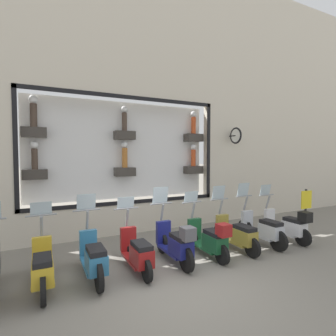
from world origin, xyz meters
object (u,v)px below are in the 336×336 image
(scooter_white_0, at_px, (288,225))
(scooter_teal_6, at_px, (93,258))
(shop_sign_post, at_px, (306,212))
(scooter_red_5, at_px, (137,252))
(scooter_navy_4, at_px, (176,243))
(scooter_yellow_7, at_px, (43,268))
(scooter_green_3, at_px, (210,239))
(scooter_silver_1, at_px, (263,229))
(scooter_olive_2, at_px, (237,234))

(scooter_white_0, distance_m, scooter_teal_6, 5.60)
(scooter_white_0, height_order, shop_sign_post, scooter_white_0)
(scooter_white_0, bearing_deg, scooter_red_5, 89.29)
(scooter_navy_4, height_order, scooter_red_5, scooter_navy_4)
(scooter_red_5, height_order, scooter_teal_6, scooter_teal_6)
(scooter_teal_6, distance_m, scooter_yellow_7, 0.93)
(scooter_green_3, bearing_deg, scooter_navy_4, 89.01)
(scooter_yellow_7, height_order, shop_sign_post, scooter_yellow_7)
(scooter_navy_4, distance_m, shop_sign_post, 4.56)
(scooter_silver_1, distance_m, scooter_teal_6, 4.67)
(scooter_navy_4, relative_size, shop_sign_post, 1.22)
(scooter_red_5, relative_size, scooter_yellow_7, 0.99)
(scooter_teal_6, distance_m, shop_sign_post, 6.43)
(shop_sign_post, bearing_deg, scooter_silver_1, 88.85)
(scooter_green_3, bearing_deg, scooter_red_5, 88.12)
(scooter_red_5, bearing_deg, scooter_yellow_7, 89.86)
(shop_sign_post, bearing_deg, scooter_olive_2, 89.36)
(scooter_olive_2, height_order, scooter_navy_4, scooter_navy_4)
(scooter_white_0, xyz_separation_m, scooter_red_5, (0.06, 4.67, -0.05))
(scooter_white_0, relative_size, scooter_green_3, 1.00)
(scooter_white_0, bearing_deg, shop_sign_post, -87.56)
(scooter_green_3, distance_m, scooter_red_5, 1.87)
(scooter_green_3, relative_size, scooter_red_5, 1.00)
(scooter_silver_1, height_order, scooter_olive_2, scooter_silver_1)
(scooter_olive_2, distance_m, scooter_teal_6, 3.73)
(scooter_yellow_7, bearing_deg, scooter_red_5, -90.14)
(scooter_white_0, xyz_separation_m, scooter_navy_4, (0.01, 3.73, 0.02))
(scooter_red_5, relative_size, shop_sign_post, 1.20)
(scooter_silver_1, height_order, scooter_navy_4, scooter_navy_4)
(scooter_silver_1, distance_m, scooter_red_5, 3.73)
(scooter_navy_4, xyz_separation_m, scooter_yellow_7, (0.05, 2.80, -0.06))
(scooter_silver_1, distance_m, scooter_olive_2, 0.93)
(scooter_navy_4, bearing_deg, scooter_green_3, -90.99)
(scooter_silver_1, bearing_deg, scooter_teal_6, 90.01)
(scooter_white_0, xyz_separation_m, scooter_yellow_7, (0.06, 6.53, -0.04))
(scooter_olive_2, relative_size, scooter_navy_4, 0.99)
(scooter_olive_2, distance_m, scooter_navy_4, 1.87)
(scooter_green_3, xyz_separation_m, shop_sign_post, (0.04, -3.62, 0.33))
(scooter_olive_2, relative_size, scooter_teal_6, 0.99)
(scooter_silver_1, xyz_separation_m, scooter_navy_4, (-0.06, 2.80, 0.04))
(scooter_red_5, relative_size, scooter_teal_6, 0.99)
(scooter_white_0, height_order, scooter_red_5, scooter_white_0)
(scooter_teal_6, bearing_deg, scooter_silver_1, -89.99)
(scooter_green_3, relative_size, scooter_navy_4, 0.99)
(scooter_silver_1, height_order, scooter_teal_6, scooter_silver_1)
(scooter_green_3, height_order, scooter_navy_4, scooter_navy_4)
(scooter_olive_2, relative_size, scooter_green_3, 1.00)
(scooter_teal_6, height_order, scooter_yellow_7, scooter_teal_6)
(scooter_white_0, xyz_separation_m, scooter_olive_2, (0.06, 1.87, -0.04))
(scooter_yellow_7, bearing_deg, scooter_navy_4, -91.02)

